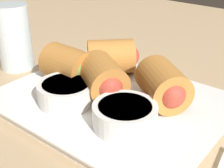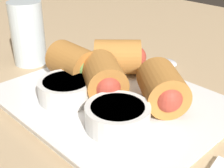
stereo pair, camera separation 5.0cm
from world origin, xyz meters
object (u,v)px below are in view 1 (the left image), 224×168
(dipping_bowl_near, at_px, (66,92))
(dipping_bowl_far, at_px, (125,115))
(serving_plate, at_px, (112,102))
(drinking_glass, at_px, (14,37))
(spoon, at_px, (149,59))

(dipping_bowl_near, height_order, dipping_bowl_far, same)
(serving_plate, relative_size, drinking_glass, 2.69)
(serving_plate, bearing_deg, spoon, -75.02)
(serving_plate, relative_size, dipping_bowl_near, 3.90)
(dipping_bowl_near, bearing_deg, dipping_bowl_far, -178.12)
(serving_plate, height_order, dipping_bowl_near, dipping_bowl_near)
(serving_plate, relative_size, dipping_bowl_far, 3.90)
(dipping_bowl_near, height_order, drinking_glass, drinking_glass)
(serving_plate, bearing_deg, drinking_glass, -0.67)
(dipping_bowl_near, xyz_separation_m, dipping_bowl_far, (-0.10, -0.00, 0.00))
(drinking_glass, bearing_deg, spoon, -136.68)
(dipping_bowl_near, xyz_separation_m, drinking_glass, (0.18, -0.05, 0.03))
(dipping_bowl_far, bearing_deg, spoon, -64.94)
(serving_plate, distance_m, dipping_bowl_near, 0.07)
(dipping_bowl_far, relative_size, drinking_glass, 0.69)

